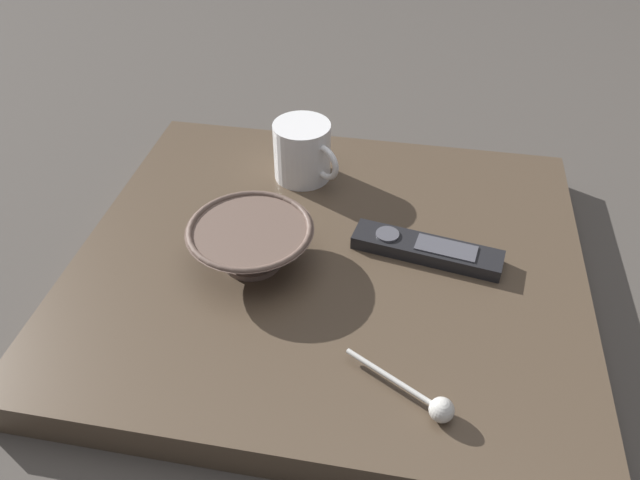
{
  "coord_description": "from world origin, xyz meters",
  "views": [
    {
      "loc": [
        -0.6,
        -0.1,
        0.6
      ],
      "look_at": [
        0.0,
        0.01,
        0.07
      ],
      "focal_mm": 34.53,
      "sensor_mm": 36.0,
      "label": 1
    }
  ],
  "objects_px": {
    "teaspoon": "(432,404)",
    "cereal_bowl": "(251,242)",
    "coffee_mug": "(303,151)",
    "tv_remote_near": "(426,249)"
  },
  "relations": [
    {
      "from": "cereal_bowl",
      "to": "teaspoon",
      "type": "bearing_deg",
      "value": -128.23
    },
    {
      "from": "cereal_bowl",
      "to": "teaspoon",
      "type": "relative_size",
      "value": 1.37
    },
    {
      "from": "teaspoon",
      "to": "cereal_bowl",
      "type": "bearing_deg",
      "value": 51.77
    },
    {
      "from": "tv_remote_near",
      "to": "teaspoon",
      "type": "bearing_deg",
      "value": -176.01
    },
    {
      "from": "coffee_mug",
      "to": "tv_remote_near",
      "type": "bearing_deg",
      "value": -127.53
    },
    {
      "from": "teaspoon",
      "to": "tv_remote_near",
      "type": "distance_m",
      "value": 0.24
    },
    {
      "from": "cereal_bowl",
      "to": "tv_remote_near",
      "type": "distance_m",
      "value": 0.23
    },
    {
      "from": "coffee_mug",
      "to": "tv_remote_near",
      "type": "distance_m",
      "value": 0.25
    },
    {
      "from": "coffee_mug",
      "to": "teaspoon",
      "type": "xyz_separation_m",
      "value": [
        -0.39,
        -0.21,
        -0.03
      ]
    },
    {
      "from": "coffee_mug",
      "to": "tv_remote_near",
      "type": "height_order",
      "value": "coffee_mug"
    }
  ]
}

